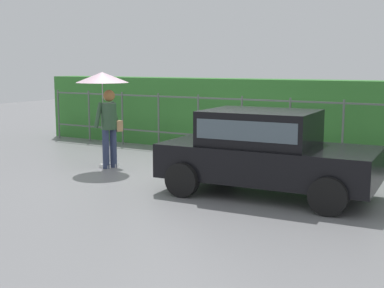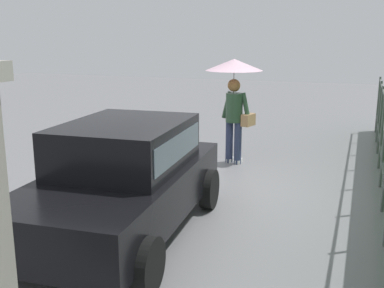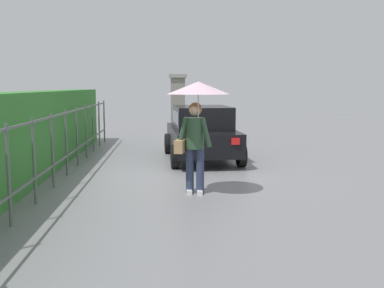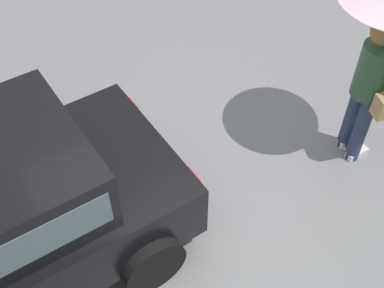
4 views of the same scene
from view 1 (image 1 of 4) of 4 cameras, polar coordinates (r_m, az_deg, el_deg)
ground_plane at (r=10.61m, az=0.06°, el=-3.61°), size 40.00×40.00×0.00m
car at (r=9.16m, az=7.98°, el=-0.55°), size 3.83×2.06×1.48m
pedestrian at (r=11.49m, az=-9.58°, el=5.53°), size 1.15×1.15×2.11m
fence_section at (r=12.88m, az=5.48°, el=2.27°), size 12.50×0.05×1.50m
hedge_row at (r=13.60m, az=6.94°, el=3.10°), size 13.45×0.90×1.90m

